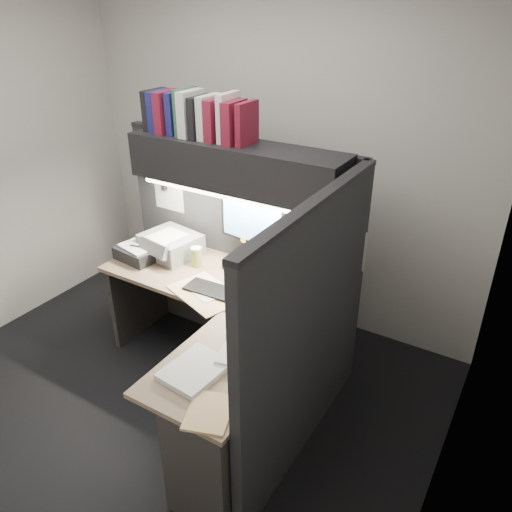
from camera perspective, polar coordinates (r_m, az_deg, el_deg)
name	(u,v)px	position (r m, az deg, el deg)	size (l,w,h in m)	color
floor	(165,399)	(3.66, -10.40, -15.82)	(3.50, 3.50, 0.00)	black
wall_back	(274,157)	(4.05, 2.07, 11.26)	(3.50, 0.04, 2.70)	beige
wall_right	(466,311)	(2.22, 22.89, -5.85)	(0.04, 3.00, 2.70)	beige
partition_back	(239,247)	(3.79, -1.92, 1.08)	(1.90, 0.06, 1.60)	black
partition_right	(309,338)	(2.83, 6.05, -9.26)	(0.06, 1.50, 1.60)	black
desk	(212,371)	(3.16, -5.11, -13.00)	(1.70, 1.53, 0.73)	#896F57
overhead_shelf	(235,165)	(3.34, -2.44, 10.31)	(1.55, 0.34, 0.30)	black
task_light_tube	(224,196)	(3.28, -3.73, 6.84)	(0.04, 0.04, 1.32)	white
monitor	(253,242)	(3.48, -0.37, 1.58)	(0.54, 0.29, 0.59)	black
keyboard	(220,293)	(3.33, -4.18, -4.20)	(0.49, 0.16, 0.02)	black
mousepad	(285,303)	(3.24, 3.31, -5.34)	(0.22, 0.20, 0.00)	navy
mouse	(286,300)	(3.22, 3.49, -5.07)	(0.07, 0.11, 0.04)	black
telephone	(321,289)	(3.33, 7.40, -3.72)	(0.21, 0.22, 0.09)	beige
coffee_cup	(197,257)	(3.66, -6.80, -0.16)	(0.07, 0.07, 0.14)	#CFCB52
printer	(171,245)	(3.85, -9.69, 1.30)	(0.40, 0.34, 0.16)	gray
notebook_stack	(139,252)	(3.85, -13.19, 0.40)	(0.31, 0.26, 0.09)	black
open_folder	(205,293)	(3.34, -5.81, -4.27)	(0.49, 0.32, 0.01)	#DEB87D
paper_stack_a	(241,357)	(2.76, -1.68, -11.50)	(0.24, 0.20, 0.05)	white
paper_stack_b	(195,370)	(2.71, -7.00, -12.82)	(0.27, 0.34, 0.03)	white
manila_stack	(209,412)	(2.49, -5.36, -17.37)	(0.20, 0.26, 0.01)	#DEB87D
binder_row	(196,115)	(3.44, -6.85, 15.67)	(0.81, 0.25, 0.31)	black
pinned_papers	(258,247)	(3.21, 0.28, 0.99)	(1.76, 1.31, 0.51)	white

